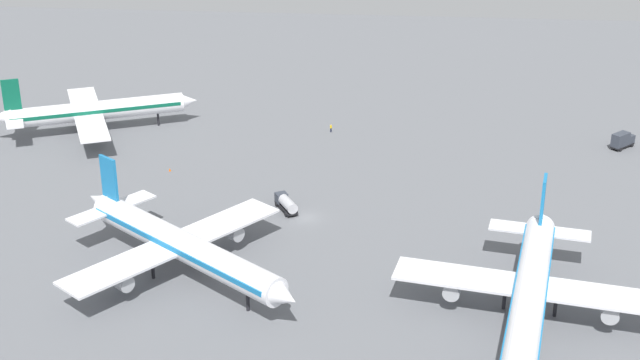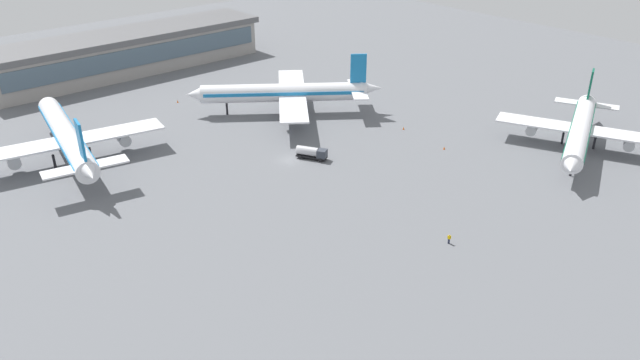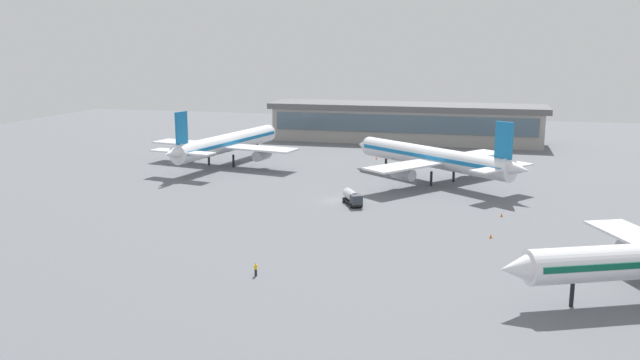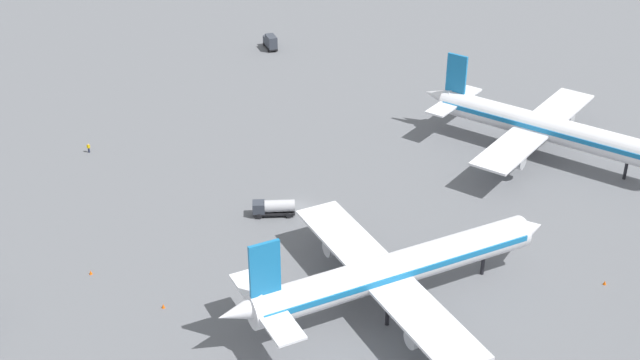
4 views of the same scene
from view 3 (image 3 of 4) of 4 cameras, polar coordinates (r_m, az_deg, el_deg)
ground at (r=118.23m, az=1.33°, el=-1.84°), size 288.00×288.00×0.00m
terminal_building at (r=192.48m, az=7.60°, el=5.11°), size 80.46×17.78×11.16m
airplane_at_gate at (r=135.53m, az=10.07°, el=1.98°), size 39.33×33.48×14.20m
airplane_distant at (r=154.86m, az=-8.29°, el=3.27°), size 37.81×46.60×14.25m
fuel_truck at (r=114.93m, az=2.90°, el=-1.54°), size 4.71×6.43×2.50m
ground_crew_worker at (r=80.58m, az=-5.73°, el=-7.90°), size 0.51×0.53×1.67m
safety_cone_near_gate at (r=98.68m, az=14.93°, el=-4.85°), size 0.44×0.44×0.60m
safety_cone_mid_apron at (r=161.61m, az=5.03°, el=1.95°), size 0.44×0.44×0.60m
safety_cone_far_side at (r=111.27m, az=15.84°, el=-3.01°), size 0.44×0.44×0.60m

